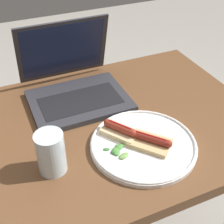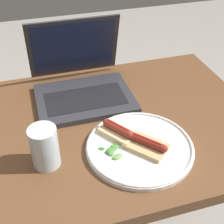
{
  "view_description": "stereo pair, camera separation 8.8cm",
  "coord_description": "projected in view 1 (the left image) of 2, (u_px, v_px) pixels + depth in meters",
  "views": [
    {
      "loc": [
        -0.15,
        -0.67,
        1.36
      ],
      "look_at": [
        0.13,
        -0.03,
        0.82
      ],
      "focal_mm": 50.0,
      "sensor_mm": 36.0,
      "label": 1
    },
    {
      "loc": [
        -0.06,
        -0.7,
        1.36
      ],
      "look_at": [
        0.13,
        -0.03,
        0.82
      ],
      "focal_mm": 50.0,
      "sensor_mm": 36.0,
      "label": 2
    }
  ],
  "objects": [
    {
      "name": "sausage_toast_left",
      "position": [
        150.0,
        141.0,
        0.83
      ],
      "size": [
        0.12,
        0.13,
        0.04
      ],
      "rotation": [
        0.0,
        0.0,
        5.43
      ],
      "color": "tan",
      "rests_on": "plate"
    },
    {
      "name": "desk",
      "position": [
        69.0,
        163.0,
        0.97
      ],
      "size": [
        1.19,
        0.66,
        0.76
      ],
      "color": "brown",
      "rests_on": "ground_plane"
    },
    {
      "name": "laptop",
      "position": [
        74.0,
        85.0,
        1.02
      ],
      "size": [
        0.31,
        0.29,
        0.23
      ],
      "color": "#2D2D33",
      "rests_on": "desk"
    },
    {
      "name": "drinking_glass",
      "position": [
        51.0,
        153.0,
        0.76
      ],
      "size": [
        0.07,
        0.07,
        0.11
      ],
      "color": "silver",
      "rests_on": "desk"
    },
    {
      "name": "sausage_toast_middle",
      "position": [
        120.0,
        131.0,
        0.86
      ],
      "size": [
        0.1,
        0.12,
        0.04
      ],
      "rotation": [
        0.0,
        0.0,
        2.16
      ],
      "color": "#D6B784",
      "rests_on": "plate"
    },
    {
      "name": "plate",
      "position": [
        143.0,
        144.0,
        0.85
      ],
      "size": [
        0.29,
        0.29,
        0.02
      ],
      "color": "white",
      "rests_on": "desk"
    },
    {
      "name": "salad_pile",
      "position": [
        118.0,
        151.0,
        0.82
      ],
      "size": [
        0.06,
        0.06,
        0.01
      ],
      "color": "#2D662D",
      "rests_on": "plate"
    }
  ]
}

